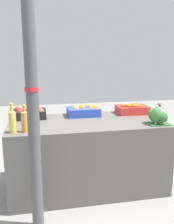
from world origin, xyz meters
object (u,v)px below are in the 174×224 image
carrot_crate (132,109)px  sparrow_bird (160,104)px  orange_crate (85,111)px  juice_bottle_amber (25,121)px  broccoli_pile (157,116)px  apple_crate (29,113)px  juice_bottle_golden (12,120)px  support_pole (33,103)px

carrot_crate → sparrow_bird: size_ratio=3.39×
orange_crate → juice_bottle_amber: (-0.67, -0.53, 0.05)m
broccoli_pile → apple_crate: bearing=157.8°
juice_bottle_amber → broccoli_pile: bearing=0.1°
juice_bottle_golden → sparrow_bird: (1.47, 0.01, 0.10)m
broccoli_pile → sparrow_bird: size_ratio=1.99×
apple_crate → orange_crate: bearing=-0.8°
apple_crate → orange_crate: orange_crate is taller
juice_bottle_amber → sparrow_bird: size_ratio=2.34×
carrot_crate → juice_bottle_golden: juice_bottle_golden is taller
support_pole → sparrow_bird: size_ratio=20.11×
carrot_crate → broccoli_pile: broccoli_pile is taller
juice_bottle_golden → carrot_crate: bearing=21.0°
juice_bottle_golden → support_pole: bearing=-60.4°
juice_bottle_amber → carrot_crate: bearing=22.6°
support_pole → sparrow_bird: bearing=15.7°
sparrow_bird → orange_crate: bearing=-86.3°
orange_crate → juice_bottle_amber: juice_bottle_amber is taller
orange_crate → juice_bottle_amber: bearing=-141.7°
sparrow_bird → apple_crate: bearing=-71.0°
carrot_crate → sparrow_bird: 0.55m
juice_bottle_amber → apple_crate: bearing=87.1°
apple_crate → orange_crate: size_ratio=1.00×
orange_crate → juice_bottle_amber: size_ratio=1.45×
apple_crate → juice_bottle_golden: juice_bottle_golden is taller
support_pole → juice_bottle_golden: (-0.20, 0.35, -0.22)m
apple_crate → sparrow_bird: size_ratio=3.39×
apple_crate → broccoli_pile: size_ratio=1.71×
juice_bottle_golden → sparrow_bird: bearing=0.4°
juice_bottle_amber → sparrow_bird: bearing=0.5°
orange_crate → carrot_crate: size_ratio=1.00×
orange_crate → juice_bottle_amber: 0.85m
apple_crate → juice_bottle_amber: size_ratio=1.45×
orange_crate → broccoli_pile: size_ratio=1.71×
apple_crate → sparrow_bird: sparrow_bird is taller
broccoli_pile → juice_bottle_golden: juice_bottle_golden is taller
support_pole → juice_bottle_amber: support_pole is taller
juice_bottle_golden → sparrow_bird: juice_bottle_golden is taller
apple_crate → carrot_crate: (1.24, -0.01, -0.01)m
carrot_crate → sparrow_bird: bearing=-80.1°
support_pole → juice_bottle_golden: size_ratio=7.98×
orange_crate → broccoli_pile: broccoli_pile is taller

